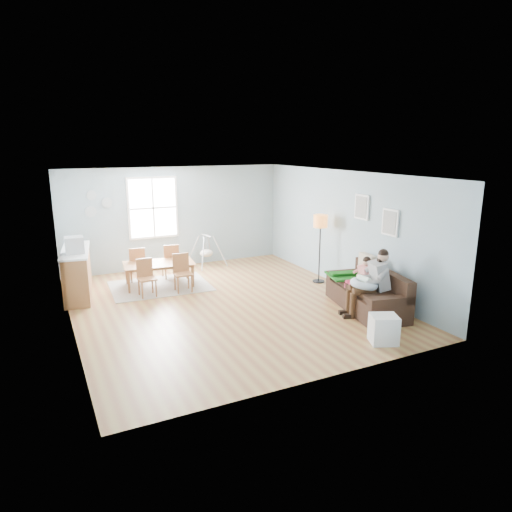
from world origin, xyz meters
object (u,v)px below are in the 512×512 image
counter (77,272)px  floor_lamp (320,227)px  father (371,280)px  monitor (74,245)px  toddler (362,273)px  chair_se (182,270)px  chair_nw (137,263)px  chair_sw (146,275)px  baby_swing (206,252)px  chair_ne (171,259)px  storage_cube (383,329)px  dining_table (160,275)px  sofa (369,295)px

counter → floor_lamp: bearing=-15.5°
father → monitor: size_ratio=3.54×
toddler → chair_se: (-3.01, 2.61, -0.22)m
toddler → chair_nw: (-3.77, 3.76, -0.22)m
chair_sw → baby_swing: bearing=40.7°
father → monitor: 6.12m
floor_lamp → chair_se: bearing=166.0°
chair_se → chair_ne: chair_ne is taller
chair_sw → chair_se: (0.81, -0.03, 0.02)m
counter → baby_swing: bearing=18.2°
monitor → storage_cube: bearing=-46.0°
chair_ne → dining_table: bearing=-129.0°
chair_se → counter: 2.28m
toddler → storage_cube: size_ratio=1.52×
sofa → floor_lamp: size_ratio=1.33×
toddler → chair_se: bearing=139.0°
chair_nw → chair_sw: bearing=-92.5°
chair_sw → chair_ne: 1.38m
dining_table → chair_nw: size_ratio=1.87×
dining_table → chair_nw: 0.72m
dining_table → chair_sw: chair_sw is taller
monitor → chair_ne: bearing=18.9°
floor_lamp → chair_sw: floor_lamp is taller
toddler → monitor: (-5.21, 2.95, 0.52)m
chair_se → counter: bearing=162.4°
sofa → storage_cube: (-0.85, -1.39, -0.05)m
chair_se → chair_ne: size_ratio=0.99×
sofa → counter: size_ratio=1.13×
toddler → counter: toddler is taller
storage_cube → dining_table: (-2.57, 4.79, 0.04)m
chair_nw → sofa: bearing=-46.2°
storage_cube → chair_ne: 5.74m
toddler → monitor: 6.01m
father → monitor: monitor is taller
chair_se → father: bearing=-47.2°
floor_lamp → chair_ne: floor_lamp is taller
sofa → chair_se: chair_se is taller
floor_lamp → father: bearing=-98.4°
dining_table → monitor: size_ratio=4.32×
chair_sw → baby_swing: 2.73m
floor_lamp → dining_table: (-3.57, 1.36, -1.08)m
father → chair_sw: bearing=139.6°
father → floor_lamp: 2.40m
chair_nw → chair_ne: size_ratio=0.99×
toddler → dining_table: toddler is taller
father → chair_se: 4.21m
chair_nw → chair_ne: 0.82m
counter → sofa: bearing=-34.0°
father → chair_ne: 5.04m
father → toddler: father is taller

